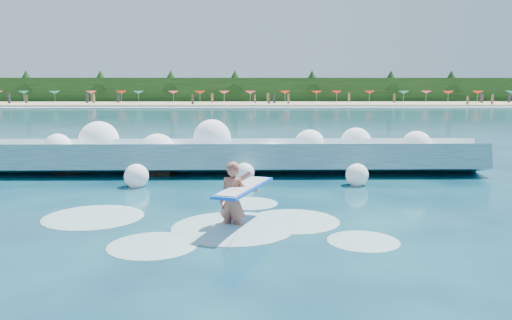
# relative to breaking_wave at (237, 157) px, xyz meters

# --- Properties ---
(ground) EXTENTS (200.00, 200.00, 0.00)m
(ground) POSITION_rel_breaking_wave_xyz_m (-0.81, -6.89, -0.58)
(ground) COLOR #07253D
(ground) RESTS_ON ground
(beach) EXTENTS (140.00, 20.00, 0.40)m
(beach) POSITION_rel_breaking_wave_xyz_m (-0.81, 71.11, -0.38)
(beach) COLOR tan
(beach) RESTS_ON ground
(wet_band) EXTENTS (140.00, 5.00, 0.08)m
(wet_band) POSITION_rel_breaking_wave_xyz_m (-0.81, 60.11, -0.54)
(wet_band) COLOR silver
(wet_band) RESTS_ON ground
(treeline) EXTENTS (140.00, 4.00, 5.00)m
(treeline) POSITION_rel_breaking_wave_xyz_m (-0.81, 81.11, 1.92)
(treeline) COLOR black
(treeline) RESTS_ON ground
(breaking_wave) EXTENTS (19.23, 2.94, 1.66)m
(breaking_wave) POSITION_rel_breaking_wave_xyz_m (0.00, 0.00, 0.00)
(breaking_wave) COLOR teal
(breaking_wave) RESTS_ON ground
(rock_cluster) EXTENTS (8.14, 3.10, 1.25)m
(rock_cluster) POSITION_rel_breaking_wave_xyz_m (-3.60, 0.46, -0.18)
(rock_cluster) COLOR black
(rock_cluster) RESTS_ON ground
(surfer_with_board) EXTENTS (1.50, 3.06, 1.94)m
(surfer_with_board) POSITION_rel_breaking_wave_xyz_m (0.14, -7.95, 0.14)
(surfer_with_board) COLOR #9A5648
(surfer_with_board) RESTS_ON ground
(wave_spray) EXTENTS (15.07, 4.61, 2.16)m
(wave_spray) POSITION_rel_breaking_wave_xyz_m (-0.66, -0.11, 0.45)
(wave_spray) COLOR white
(wave_spray) RESTS_ON ground
(surf_foam) EXTENTS (8.79, 5.71, 0.15)m
(surf_foam) POSITION_rel_breaking_wave_xyz_m (-0.52, -7.73, -0.58)
(surf_foam) COLOR silver
(surf_foam) RESTS_ON ground
(beach_umbrellas) EXTENTS (112.84, 6.41, 0.50)m
(beach_umbrellas) POSITION_rel_breaking_wave_xyz_m (-0.71, 73.15, 1.67)
(beach_umbrellas) COLOR #E64365
(beach_umbrellas) RESTS_ON ground
(beachgoers) EXTENTS (100.85, 13.80, 1.94)m
(beachgoers) POSITION_rel_breaking_wave_xyz_m (-5.05, 68.57, 0.51)
(beachgoers) COLOR #3F332D
(beachgoers) RESTS_ON ground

